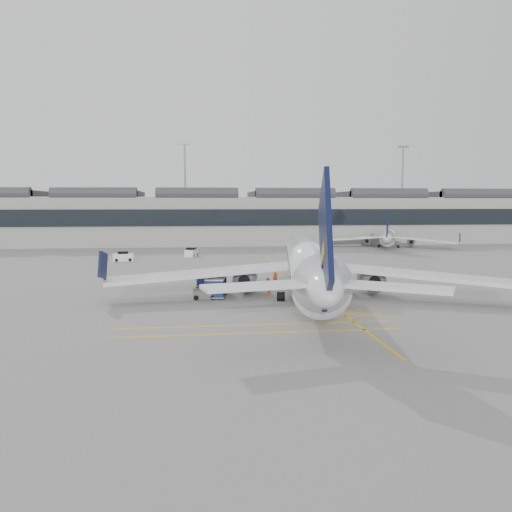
{
  "coord_description": "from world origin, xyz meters",
  "views": [
    {
      "loc": [
        -2.65,
        -48.2,
        9.51
      ],
      "look_at": [
        3.77,
        3.88,
        4.0
      ],
      "focal_mm": 35.0,
      "sensor_mm": 36.0,
      "label": 1
    }
  ],
  "objects": [
    {
      "name": "ramp_agent_a",
      "position": [
        6.61,
        8.45,
        0.91
      ],
      "size": [
        0.77,
        0.63,
        1.82
      ],
      "primitive_type": "imported",
      "rotation": [
        0.0,
        0.0,
        0.33
      ],
      "color": "#FF5E0D",
      "rests_on": "ground"
    },
    {
      "name": "service_van_left",
      "position": [
        -14.55,
        36.18,
        0.74
      ],
      "size": [
        3.5,
        2.24,
        1.66
      ],
      "rotation": [
        0.0,
        0.0,
        0.21
      ],
      "color": "white",
      "rests_on": "ground"
    },
    {
      "name": "safety_cone_nose",
      "position": [
        12.25,
        19.1,
        0.25
      ],
      "size": [
        0.36,
        0.36,
        0.5
      ],
      "primitive_type": "cone",
      "color": "#F24C0A",
      "rests_on": "ground"
    },
    {
      "name": "ramp_agent_b",
      "position": [
        4.87,
        3.0,
        0.88
      ],
      "size": [
        1.08,
        1.06,
        1.75
      ],
      "primitive_type": "imported",
      "rotation": [
        0.0,
        0.0,
        3.85
      ],
      "color": "#F9570D",
      "rests_on": "ground"
    },
    {
      "name": "light_masts",
      "position": [
        -1.67,
        86.0,
        14.49
      ],
      "size": [
        113.0,
        0.6,
        25.45
      ],
      "color": "slate",
      "rests_on": "ground"
    },
    {
      "name": "airliner_far",
      "position": [
        39.68,
        56.57,
        2.5
      ],
      "size": [
        27.13,
        29.97,
        8.5
      ],
      "rotation": [
        0.0,
        0.0,
        -0.41
      ],
      "color": "white",
      "rests_on": "ground"
    },
    {
      "name": "service_van_mid",
      "position": [
        -3.31,
        42.4,
        0.74
      ],
      "size": [
        2.47,
        3.55,
        1.65
      ],
      "rotation": [
        0.0,
        0.0,
        1.28
      ],
      "color": "white",
      "rests_on": "ground"
    },
    {
      "name": "airliner_main",
      "position": [
        8.8,
        0.95,
        3.49
      ],
      "size": [
        40.3,
        44.38,
        11.88
      ],
      "rotation": [
        0.0,
        0.0,
        -0.17
      ],
      "color": "white",
      "rests_on": "ground"
    },
    {
      "name": "baggage_cart_d",
      "position": [
        -1.62,
        8.5,
        1.03
      ],
      "size": [
        1.98,
        1.69,
        1.93
      ],
      "rotation": [
        0.0,
        0.0,
        -0.11
      ],
      "color": "gray",
      "rests_on": "ground"
    },
    {
      "name": "baggage_cart_a",
      "position": [
        -0.78,
        6.0,
        0.96
      ],
      "size": [
        1.98,
        1.76,
        1.79
      ],
      "rotation": [
        0.0,
        0.0,
        0.24
      ],
      "color": "gray",
      "rests_on": "ground"
    },
    {
      "name": "baggage_cart_b",
      "position": [
        -0.22,
        4.2,
        1.03
      ],
      "size": [
        2.0,
        1.72,
        1.92
      ],
      "rotation": [
        0.0,
        0.0,
        -0.13
      ],
      "color": "gray",
      "rests_on": "ground"
    },
    {
      "name": "belt_loader",
      "position": [
        11.23,
        10.14,
        0.53
      ],
      "size": [
        4.49,
        2.9,
        1.8
      ],
      "rotation": [
        0.0,
        0.0,
        -0.42
      ],
      "color": "#BBB9B2",
      "rests_on": "ground"
    },
    {
      "name": "terminal",
      "position": [
        0.0,
        71.93,
        6.14
      ],
      "size": [
        200.0,
        20.45,
        12.4
      ],
      "color": "#9E9E99",
      "rests_on": "ground"
    },
    {
      "name": "ground",
      "position": [
        0.0,
        0.0,
        0.0
      ],
      "size": [
        220.0,
        220.0,
        0.0
      ],
      "primitive_type": "plane",
      "color": "gray",
      "rests_on": "ground"
    },
    {
      "name": "baggage_cart_c",
      "position": [
        -0.7,
        1.29,
        1.09
      ],
      "size": [
        2.2,
        1.92,
        2.04
      ],
      "rotation": [
        0.0,
        0.0,
        -0.18
      ],
      "color": "gray",
      "rests_on": "ground"
    },
    {
      "name": "apron_markings",
      "position": [
        10.0,
        10.0,
        0.01
      ],
      "size": [
        0.25,
        60.0,
        0.01
      ],
      "primitive_type": "cube",
      "color": "gold",
      "rests_on": "ground"
    },
    {
      "name": "safety_cone_engine",
      "position": [
        12.86,
        3.01,
        0.24
      ],
      "size": [
        0.35,
        0.35,
        0.48
      ],
      "primitive_type": "cone",
      "color": "#F24C0A",
      "rests_on": "ground"
    },
    {
      "name": "pushback_tug",
      "position": [
        -1.74,
        1.29,
        0.57
      ],
      "size": [
        2.35,
        1.52,
        1.28
      ],
      "rotation": [
        0.0,
        0.0,
        -0.05
      ],
      "color": "#575A4C",
      "rests_on": "ground"
    },
    {
      "name": "service_van_right",
      "position": [
        16.32,
        32.78,
        0.86
      ],
      "size": [
        4.12,
        3.66,
        1.91
      ],
      "rotation": [
        0.0,
        0.0,
        -0.61
      ],
      "color": "white",
      "rests_on": "ground"
    }
  ]
}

